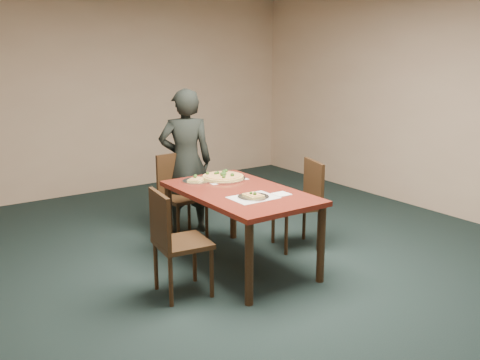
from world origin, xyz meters
TOP-DOWN VIEW (x-y plane):
  - ground at (0.00, 0.00)m, footprint 8.00×8.00m
  - room_shell at (0.00, 0.00)m, footprint 8.00×8.00m
  - dining_table at (-0.06, 0.56)m, footprint 0.90×1.50m
  - chair_far at (-0.10, 1.67)m, footprint 0.44×0.44m
  - chair_left at (-0.86, 0.37)m, footprint 0.47×0.47m
  - chair_right at (0.79, 0.64)m, footprint 0.52×0.52m
  - diner at (0.03, 1.75)m, footprint 0.69×0.58m
  - placemat_main at (0.05, 1.03)m, footprint 0.42×0.32m
  - placemat_near at (-0.10, 0.30)m, footprint 0.40×0.30m
  - pizza_pan at (0.05, 1.03)m, footprint 0.45×0.45m
  - slice_plate_near at (-0.10, 0.30)m, footprint 0.28×0.28m
  - slice_plate_far at (-0.21, 1.10)m, footprint 0.28×0.28m
  - napkin at (0.17, 0.24)m, footprint 0.14×0.14m

SIDE VIEW (x-z plane):
  - ground at x=0.00m, z-range 0.00..0.00m
  - chair_far at x=-0.10m, z-range 0.06..0.97m
  - chair_left at x=-0.86m, z-range 0.06..0.97m
  - chair_right at x=0.79m, z-range 0.06..0.97m
  - dining_table at x=-0.06m, z-range 0.28..1.03m
  - placemat_main at x=0.05m, z-range 0.75..0.75m
  - placemat_near at x=-0.10m, z-range 0.75..0.75m
  - napkin at x=0.17m, z-range 0.75..0.76m
  - slice_plate_far at x=-0.21m, z-range 0.73..0.79m
  - slice_plate_near at x=-0.10m, z-range 0.73..0.79m
  - pizza_pan at x=0.05m, z-range 0.74..0.81m
  - diner at x=0.03m, z-range 0.00..1.61m
  - room_shell at x=0.00m, z-range -2.26..5.74m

